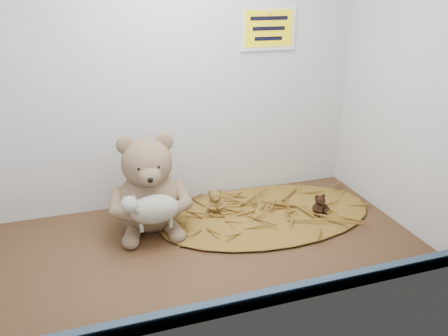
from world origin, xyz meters
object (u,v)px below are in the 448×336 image
object	(u,v)px
main_teddy	(148,183)
toy_lamb	(155,209)
mini_teddy_tan	(215,200)
mini_teddy_brown	(320,203)

from	to	relation	value
main_teddy	toy_lamb	size ratio (longest dim) A/B	1.68
mini_teddy_tan	mini_teddy_brown	xyz separation A→B (cm)	(30.76, -11.20, -0.62)
main_teddy	mini_teddy_brown	bearing A→B (deg)	-7.32
main_teddy	toy_lamb	xyz separation A→B (cm)	(0.00, -10.46, -3.34)
toy_lamb	mini_teddy_tan	distance (cm)	24.45
mini_teddy_tan	mini_teddy_brown	distance (cm)	32.74
mini_teddy_brown	mini_teddy_tan	bearing A→B (deg)	160.15
main_teddy	mini_teddy_brown	distance (cm)	53.13
main_teddy	mini_teddy_tan	distance (cm)	22.58
mini_teddy_tan	mini_teddy_brown	size ratio (longest dim) A/B	1.19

